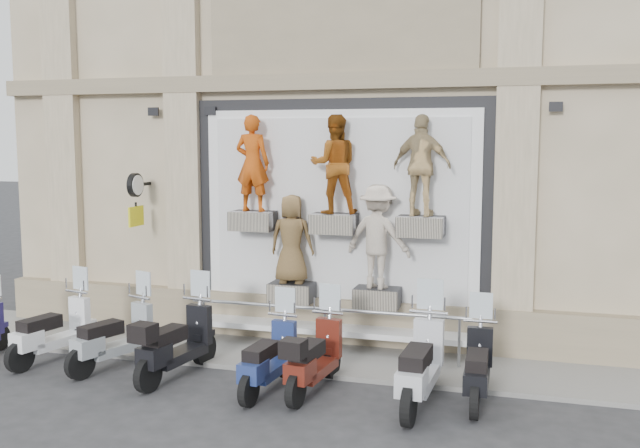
{
  "coord_description": "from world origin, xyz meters",
  "views": [
    {
      "loc": [
        3.3,
        -9.59,
        3.81
      ],
      "look_at": [
        -0.06,
        1.9,
        2.39
      ],
      "focal_mm": 40.0,
      "sensor_mm": 36.0,
      "label": 1
    }
  ],
  "objects_px": {
    "guard_rail": "(325,333)",
    "scooter_d": "(177,328)",
    "clock_sign_bracket": "(136,193)",
    "scooter_b": "(53,317)",
    "scooter_g": "(421,348)",
    "scooter_c": "(115,323)",
    "scooter_e": "(269,344)",
    "scooter_h": "(478,352)",
    "scooter_f": "(315,342)"
  },
  "relations": [
    {
      "from": "guard_rail",
      "to": "scooter_f",
      "type": "xyz_separation_m",
      "value": [
        0.3,
        -1.6,
        0.31
      ]
    },
    {
      "from": "scooter_h",
      "to": "scooter_d",
      "type": "bearing_deg",
      "value": -177.7
    },
    {
      "from": "clock_sign_bracket",
      "to": "scooter_b",
      "type": "relative_size",
      "value": 0.53
    },
    {
      "from": "scooter_b",
      "to": "scooter_d",
      "type": "xyz_separation_m",
      "value": [
        2.46,
        -0.19,
        0.04
      ]
    },
    {
      "from": "guard_rail",
      "to": "scooter_f",
      "type": "relative_size",
      "value": 2.65
    },
    {
      "from": "clock_sign_bracket",
      "to": "scooter_e",
      "type": "bearing_deg",
      "value": -32.35
    },
    {
      "from": "guard_rail",
      "to": "scooter_b",
      "type": "height_order",
      "value": "scooter_b"
    },
    {
      "from": "guard_rail",
      "to": "scooter_c",
      "type": "height_order",
      "value": "scooter_c"
    },
    {
      "from": "scooter_c",
      "to": "scooter_f",
      "type": "bearing_deg",
      "value": 17.02
    },
    {
      "from": "guard_rail",
      "to": "scooter_b",
      "type": "distance_m",
      "value": 4.69
    },
    {
      "from": "scooter_g",
      "to": "guard_rail",
      "type": "bearing_deg",
      "value": 140.73
    },
    {
      "from": "scooter_f",
      "to": "scooter_h",
      "type": "distance_m",
      "value": 2.41
    },
    {
      "from": "scooter_e",
      "to": "scooter_h",
      "type": "bearing_deg",
      "value": 13.52
    },
    {
      "from": "scooter_c",
      "to": "scooter_f",
      "type": "xyz_separation_m",
      "value": [
        3.52,
        -0.15,
        -0.0
      ]
    },
    {
      "from": "scooter_e",
      "to": "scooter_g",
      "type": "xyz_separation_m",
      "value": [
        2.29,
        0.05,
        0.12
      ]
    },
    {
      "from": "scooter_d",
      "to": "scooter_f",
      "type": "distance_m",
      "value": 2.3
    },
    {
      "from": "scooter_e",
      "to": "scooter_h",
      "type": "distance_m",
      "value": 3.1
    },
    {
      "from": "scooter_d",
      "to": "scooter_g",
      "type": "height_order",
      "value": "scooter_g"
    },
    {
      "from": "scooter_c",
      "to": "scooter_b",
      "type": "bearing_deg",
      "value": -162.68
    },
    {
      "from": "guard_rail",
      "to": "scooter_h",
      "type": "distance_m",
      "value": 3.01
    },
    {
      "from": "scooter_c",
      "to": "scooter_g",
      "type": "height_order",
      "value": "scooter_g"
    },
    {
      "from": "scooter_d",
      "to": "scooter_h",
      "type": "height_order",
      "value": "scooter_d"
    },
    {
      "from": "scooter_b",
      "to": "scooter_c",
      "type": "bearing_deg",
      "value": 10.8
    },
    {
      "from": "scooter_d",
      "to": "scooter_c",
      "type": "bearing_deg",
      "value": -177.49
    },
    {
      "from": "scooter_h",
      "to": "scooter_b",
      "type": "bearing_deg",
      "value": 179.64
    },
    {
      "from": "scooter_g",
      "to": "scooter_c",
      "type": "bearing_deg",
      "value": 179.68
    },
    {
      "from": "scooter_c",
      "to": "scooter_e",
      "type": "distance_m",
      "value": 2.87
    },
    {
      "from": "guard_rail",
      "to": "scooter_c",
      "type": "bearing_deg",
      "value": -155.88
    },
    {
      "from": "scooter_b",
      "to": "scooter_f",
      "type": "height_order",
      "value": "scooter_b"
    },
    {
      "from": "scooter_d",
      "to": "scooter_g",
      "type": "xyz_separation_m",
      "value": [
        3.91,
        -0.12,
        0.04
      ]
    },
    {
      "from": "scooter_d",
      "to": "scooter_f",
      "type": "relative_size",
      "value": 1.06
    },
    {
      "from": "guard_rail",
      "to": "scooter_d",
      "type": "height_order",
      "value": "scooter_d"
    },
    {
      "from": "guard_rail",
      "to": "scooter_d",
      "type": "relative_size",
      "value": 2.5
    },
    {
      "from": "scooter_f",
      "to": "scooter_g",
      "type": "relative_size",
      "value": 0.9
    },
    {
      "from": "guard_rail",
      "to": "scooter_d",
      "type": "bearing_deg",
      "value": -141.61
    },
    {
      "from": "scooter_g",
      "to": "scooter_h",
      "type": "relative_size",
      "value": 1.15
    },
    {
      "from": "scooter_h",
      "to": "guard_rail",
      "type": "bearing_deg",
      "value": 152.83
    },
    {
      "from": "scooter_b",
      "to": "scooter_d",
      "type": "distance_m",
      "value": 2.47
    },
    {
      "from": "scooter_e",
      "to": "scooter_g",
      "type": "relative_size",
      "value": 0.87
    },
    {
      "from": "scooter_d",
      "to": "scooter_g",
      "type": "relative_size",
      "value": 0.95
    },
    {
      "from": "scooter_g",
      "to": "scooter_e",
      "type": "bearing_deg",
      "value": -176.14
    },
    {
      "from": "scooter_c",
      "to": "scooter_e",
      "type": "bearing_deg",
      "value": 13.21
    },
    {
      "from": "clock_sign_bracket",
      "to": "guard_rail",
      "type": "bearing_deg",
      "value": -6.84
    },
    {
      "from": "scooter_e",
      "to": "scooter_b",
      "type": "bearing_deg",
      "value": -179.71
    },
    {
      "from": "clock_sign_bracket",
      "to": "scooter_b",
      "type": "bearing_deg",
      "value": -106.91
    },
    {
      "from": "clock_sign_bracket",
      "to": "scooter_g",
      "type": "bearing_deg",
      "value": -20.6
    },
    {
      "from": "clock_sign_bracket",
      "to": "scooter_d",
      "type": "distance_m",
      "value": 3.43
    },
    {
      "from": "scooter_e",
      "to": "guard_rail",
      "type": "bearing_deg",
      "value": 83.2
    },
    {
      "from": "guard_rail",
      "to": "scooter_c",
      "type": "relative_size",
      "value": 2.64
    },
    {
      "from": "scooter_b",
      "to": "scooter_c",
      "type": "xyz_separation_m",
      "value": [
        1.24,
        -0.05,
        -0.0
      ]
    }
  ]
}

